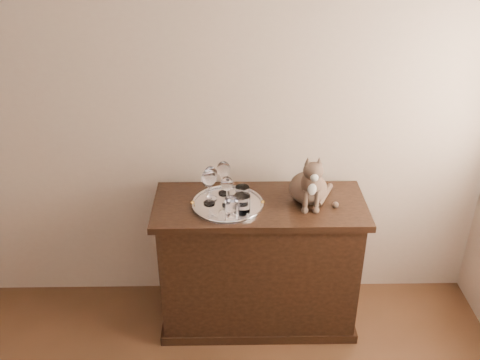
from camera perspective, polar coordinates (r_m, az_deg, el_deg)
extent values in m
cube|color=#BEA38F|center=(3.10, -9.26, 8.42)|extent=(4.00, 0.10, 2.70)
cylinder|color=white|center=(2.98, -1.32, -2.65)|extent=(0.40, 0.40, 0.01)
cylinder|color=silver|center=(2.89, 0.23, -2.53)|extent=(0.09, 0.09, 0.10)
cylinder|color=white|center=(2.88, -0.80, -2.78)|extent=(0.08, 0.08, 0.09)
cylinder|color=white|center=(2.99, 0.26, -1.48)|extent=(0.08, 0.08, 0.09)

